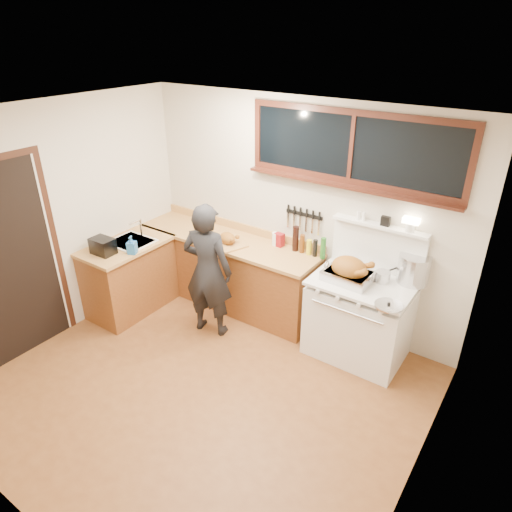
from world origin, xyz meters
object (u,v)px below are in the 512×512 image
Objects in this scene: vintage_stove at (359,316)px; man at (208,271)px; roast_turkey at (349,271)px; cutting_board at (228,240)px.

man is at bearing -159.64° from vintage_stove.
roast_turkey is at bearing 19.84° from man.
roast_turkey reaches higher than cutting_board.
man is 3.06× the size of roast_turkey.
cutting_board is at bearing -179.09° from roast_turkey.
vintage_stove is at bearing 25.51° from roast_turkey.
vintage_stove is 1.72m from man.
vintage_stove reaches higher than roast_turkey.
roast_turkey is at bearing -154.49° from vintage_stove.
cutting_board is (-1.68, -0.09, 0.49)m from vintage_stove.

